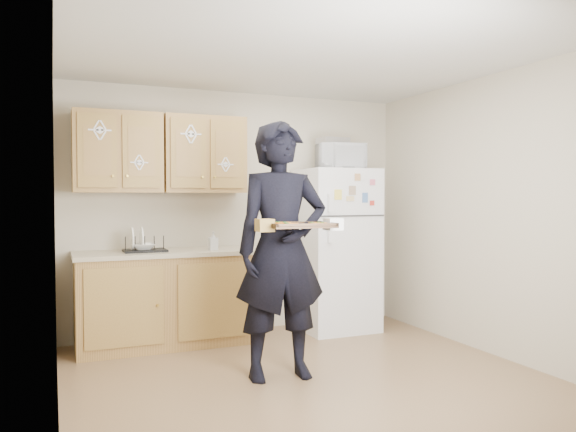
{
  "coord_description": "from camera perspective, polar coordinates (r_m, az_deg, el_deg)",
  "views": [
    {
      "loc": [
        -1.82,
        -3.84,
        1.41
      ],
      "look_at": [
        -0.01,
        0.45,
        1.25
      ],
      "focal_mm": 35.0,
      "sensor_mm": 36.0,
      "label": 1
    }
  ],
  "objects": [
    {
      "name": "person",
      "position": [
        4.36,
        -0.66,
        -3.46
      ],
      "size": [
        0.76,
        0.53,
        2.0
      ],
      "primitive_type": "imported",
      "rotation": [
        0.0,
        0.0,
        -0.07
      ],
      "color": "black",
      "rests_on": "floor"
    },
    {
      "name": "wall_back",
      "position": [
        5.93,
        -4.95,
        0.41
      ],
      "size": [
        3.6,
        0.04,
        2.5
      ],
      "primitive_type": "cube",
      "color": "#B8AD95",
      "rests_on": "floor"
    },
    {
      "name": "bowl",
      "position": [
        5.4,
        -14.51,
        -3.02
      ],
      "size": [
        0.23,
        0.23,
        0.06
      ],
      "primitive_type": "imported",
      "rotation": [
        0.0,
        0.0,
        0.01
      ],
      "color": "white",
      "rests_on": "dish_rack"
    },
    {
      "name": "dish_rack",
      "position": [
        5.4,
        -14.35,
        -2.7
      ],
      "size": [
        0.39,
        0.29,
        0.15
      ],
      "primitive_type": "cube",
      "rotation": [
        0.0,
        0.0,
        -0.0
      ],
      "color": "black",
      "rests_on": "countertop"
    },
    {
      "name": "foil_pan",
      "position": [
        5.94,
        4.58,
        7.62
      ],
      "size": [
        0.32,
        0.23,
        0.06
      ],
      "primitive_type": "cube",
      "rotation": [
        0.0,
        0.0,
        0.09
      ],
      "color": "#BBBCC2",
      "rests_on": "microwave"
    },
    {
      "name": "cereal_box",
      "position": [
        6.54,
        7.91,
        -9.08
      ],
      "size": [
        0.2,
        0.07,
        0.32
      ],
      "primitive_type": "cube",
      "color": "gold",
      "rests_on": "floor"
    },
    {
      "name": "soap_bottle",
      "position": [
        5.43,
        -7.62,
        -2.52
      ],
      "size": [
        0.08,
        0.09,
        0.18
      ],
      "primitive_type": "imported",
      "rotation": [
        0.0,
        0.0,
        0.05
      ],
      "color": "white",
      "rests_on": "countertop"
    },
    {
      "name": "upper_cab_left",
      "position": [
        5.5,
        -16.92,
        6.2
      ],
      "size": [
        0.8,
        0.33,
        0.75
      ],
      "primitive_type": "cube",
      "color": "brown",
      "rests_on": "wall_back"
    },
    {
      "name": "wall_left",
      "position": [
        3.85,
        -22.52,
        -0.59
      ],
      "size": [
        0.04,
        3.6,
        2.5
      ],
      "primitive_type": "cube",
      "color": "#B8AD95",
      "rests_on": "floor"
    },
    {
      "name": "wall_front",
      "position": [
        2.74,
        18.83,
        -1.54
      ],
      "size": [
        3.6,
        0.04,
        2.5
      ],
      "primitive_type": "cube",
      "color": "#B8AD95",
      "rests_on": "floor"
    },
    {
      "name": "pizza_front_right",
      "position": [
        4.04,
        3.03,
        -0.81
      ],
      "size": [
        0.16,
        0.16,
        0.02
      ],
      "primitive_type": "cylinder",
      "color": "#FFA220",
      "rests_on": "baking_tray"
    },
    {
      "name": "microwave",
      "position": [
        5.94,
        5.36,
        6.03
      ],
      "size": [
        0.53,
        0.41,
        0.26
      ],
      "primitive_type": "imported",
      "rotation": [
        0.0,
        0.0,
        -0.2
      ],
      "color": "white",
      "rests_on": "refrigerator"
    },
    {
      "name": "base_cabinet",
      "position": [
        5.5,
        -12.43,
        -8.35
      ],
      "size": [
        1.6,
        0.6,
        0.86
      ],
      "primitive_type": "cube",
      "color": "brown",
      "rests_on": "floor"
    },
    {
      "name": "baking_tray",
      "position": [
        4.08,
        1.19,
        -1.02
      ],
      "size": [
        0.49,
        0.38,
        0.04
      ],
      "primitive_type": "cube",
      "rotation": [
        0.0,
        0.0,
        -0.07
      ],
      "color": "black",
      "rests_on": "person"
    },
    {
      "name": "floor",
      "position": [
        4.48,
        2.48,
        -16.4
      ],
      "size": [
        3.6,
        3.6,
        0.0
      ],
      "primitive_type": "plane",
      "color": "brown",
      "rests_on": "ground"
    },
    {
      "name": "pizza_front_left",
      "position": [
        3.97,
        0.09,
        -0.86
      ],
      "size": [
        0.16,
        0.16,
        0.02
      ],
      "primitive_type": "cylinder",
      "color": "#FFA220",
      "rests_on": "baking_tray"
    },
    {
      "name": "countertop",
      "position": [
        5.44,
        -12.47,
        -3.68
      ],
      "size": [
        1.64,
        0.64,
        0.04
      ],
      "primitive_type": "cube",
      "color": "#BFB793",
      "rests_on": "base_cabinet"
    },
    {
      "name": "wall_right",
      "position": [
        5.28,
        20.45,
        0.1
      ],
      "size": [
        0.04,
        3.6,
        2.5
      ],
      "primitive_type": "cube",
      "color": "#B8AD95",
      "rests_on": "floor"
    },
    {
      "name": "upper_cab_right",
      "position": [
        5.65,
        -8.57,
        6.15
      ],
      "size": [
        0.8,
        0.33,
        0.75
      ],
      "primitive_type": "cube",
      "color": "brown",
      "rests_on": "wall_back"
    },
    {
      "name": "pizza_back_left",
      "position": [
        4.11,
        -0.62,
        -0.75
      ],
      "size": [
        0.16,
        0.16,
        0.02
      ],
      "primitive_type": "cylinder",
      "color": "#FFA220",
      "rests_on": "baking_tray"
    },
    {
      "name": "refrigerator",
      "position": [
        5.98,
        4.87,
        -3.42
      ],
      "size": [
        0.75,
        0.7,
        1.7
      ],
      "primitive_type": "cube",
      "color": "white",
      "rests_on": "floor"
    },
    {
      "name": "ceiling",
      "position": [
        4.39,
        2.53,
        16.33
      ],
      "size": [
        3.6,
        3.6,
        0.0
      ],
      "primitive_type": "plane",
      "color": "beige",
      "rests_on": "wall_back"
    }
  ]
}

